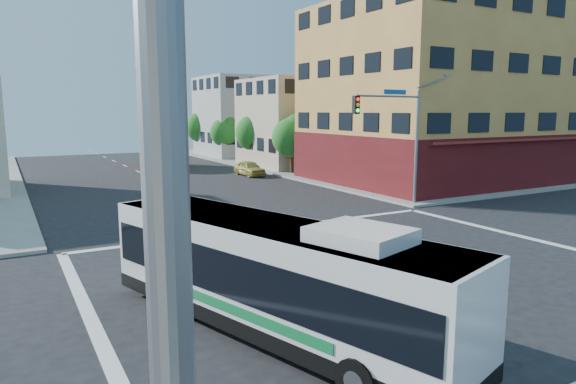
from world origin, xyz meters
TOP-DOWN VIEW (x-y plane):
  - ground at (0.00, 0.00)m, footprint 120.00×120.00m
  - sidewalk_ne at (35.00, 35.00)m, footprint 50.00×50.00m
  - corner_building_ne at (19.99, 18.48)m, footprint 18.10×15.44m
  - building_east_near at (16.98, 33.98)m, footprint 12.06×10.06m
  - building_east_far at (16.98, 47.98)m, footprint 12.06×10.06m
  - signal_mast_ne at (9.08, 10.62)m, footprint 7.91×1.13m
  - signal_mast_sw at (-9.08, -10.64)m, footprint 7.91×1.01m
  - street_tree_a at (11.90, 27.92)m, footprint 3.60×3.60m
  - street_tree_b at (11.90, 35.92)m, footprint 3.80×3.80m
  - street_tree_c at (11.90, 43.92)m, footprint 3.40×3.40m
  - street_tree_d at (11.90, 51.92)m, footprint 4.00×4.00m
  - transit_bus at (-5.50, -1.39)m, footprint 5.60×11.30m
  - box_truck at (3.01, 39.43)m, footprint 3.70×7.96m
  - parked_car at (8.03, 28.97)m, footprint 1.70×4.00m

SIDE VIEW (x-z plane):
  - ground at x=0.00m, z-range 0.00..0.00m
  - sidewalk_ne at x=35.00m, z-range 0.00..0.15m
  - parked_car at x=8.03m, z-range 0.00..1.35m
  - transit_bus at x=-5.50m, z-range -0.04..3.25m
  - box_truck at x=3.01m, z-range -0.05..3.40m
  - street_tree_c at x=11.90m, z-range 0.82..6.11m
  - street_tree_a at x=11.90m, z-range 0.83..6.35m
  - street_tree_b at x=11.90m, z-range 0.85..6.65m
  - street_tree_d at x=11.90m, z-range 0.87..6.90m
  - building_east_near at x=16.98m, z-range 0.01..9.01m
  - signal_mast_ne at x=9.08m, z-range 0.95..9.02m
  - signal_mast_sw at x=-9.08m, z-range 0.95..9.02m
  - building_east_far at x=16.98m, z-range 0.01..10.01m
  - corner_building_ne at x=19.99m, z-range -1.11..12.89m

